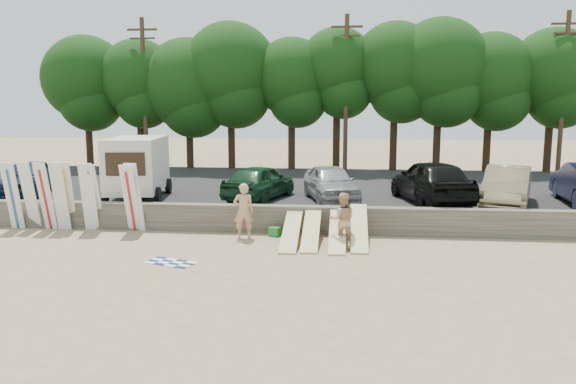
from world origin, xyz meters
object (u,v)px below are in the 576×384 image
Objects in this scene: box_trailer at (137,164)px; car_1 at (259,182)px; car_0 at (27,178)px; beachgoer_a at (244,211)px; car_3 at (431,181)px; car_4 at (507,186)px; cooler at (275,232)px; car_2 at (331,183)px; beachgoer_b at (342,220)px.

box_trailer is 0.99× the size of car_1.
car_0 is 11.38m from beachgoer_a.
car_3 reaches higher than car_4.
car_0 is at bearing -33.82° from beachgoer_a.
car_3 is at bearing 54.95° from cooler.
car_2 is 4.34m from cooler.
beachgoer_b is (-3.52, -4.75, -0.69)m from car_3.
beachgoer_a is 3.52m from beachgoer_b.
car_0 reaches higher than car_1.
car_3 reaches higher than car_2.
car_3 is (17.47, -0.38, 0.15)m from car_0.
car_2 is 2.41× the size of beachgoer_b.
car_4 reaches higher than car_2.
box_trailer is at bearing 20.01° from car_1.
box_trailer is at bearing 167.11° from car_2.
box_trailer is at bearing -11.91° from car_3.
car_2 is at bearing -6.33° from box_trailer.
beachgoer_a reaches higher than cooler.
box_trailer is at bearing -19.33° from car_0.
box_trailer is 0.98× the size of car_0.
beachgoer_a is at bearing -140.14° from car_2.
car_1 is at bearing -57.72° from beachgoer_b.
car_0 reaches higher than cooler.
car_1 is 4.14m from beachgoer_a.
car_3 is (12.20, 0.15, -0.55)m from box_trailer.
car_0 is 17.47m from car_3.
beachgoer_a is at bearing -44.63° from box_trailer.
car_2 is 2.21× the size of beachgoer_a.
car_2 reaches higher than beachgoer_b.
box_trailer is at bearing -47.44° from beachgoer_a.
box_trailer reaches higher than car_2.
car_0 reaches higher than beachgoer_b.
car_4 is (2.90, -0.27, -0.12)m from car_3.
cooler is at bearing 18.28° from car_3.
beachgoer_a is at bearing -16.15° from beachgoer_b.
car_2 is (13.41, -0.22, -0.01)m from car_0.
box_trailer is 7.41m from cooler.
box_trailer reaches higher than car_0.
car_4 reaches higher than car_1.
car_4 reaches higher than car_0.
beachgoer_b is (0.53, -4.90, -0.54)m from car_2.
car_4 is 2.39× the size of beachgoer_a.
box_trailer reaches higher than car_4.
car_0 is 20.37m from car_4.
car_0 is at bearing -174.71° from cooler.
beachgoer_a is (0.08, -4.11, -0.46)m from car_1.
car_0 is 1.01× the size of car_1.
car_0 is 2.44× the size of beachgoer_b.
car_1 is 2.42× the size of beachgoer_b.
box_trailer is 9.90m from beachgoer_b.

